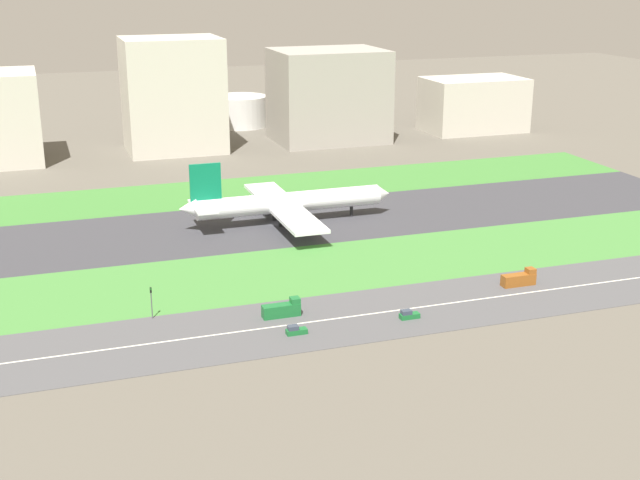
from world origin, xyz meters
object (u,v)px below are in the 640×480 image
(fuel_tank_west, at_px, (240,111))
(car_1, at_px, (409,315))
(truck_1, at_px, (282,310))
(office_tower, at_px, (328,95))
(hangar_building, at_px, (173,95))
(cargo_warehouse, at_px, (473,104))
(traffic_light, at_px, (151,300))
(airliner, at_px, (284,203))
(car_2, at_px, (296,330))
(truck_0, at_px, (519,279))
(fuel_tank_centre, at_px, (315,109))

(fuel_tank_west, bearing_deg, car_1, -94.89)
(truck_1, height_order, office_tower, office_tower)
(fuel_tank_west, bearing_deg, hangar_building, -130.49)
(cargo_warehouse, relative_size, fuel_tank_west, 1.74)
(fuel_tank_west, bearing_deg, traffic_light, -108.48)
(airliner, distance_m, fuel_tank_west, 161.01)
(airliner, distance_m, car_2, 80.88)
(car_2, bearing_deg, hangar_building, -92.28)
(car_2, bearing_deg, office_tower, -111.17)
(hangar_building, bearing_deg, car_1, -84.61)
(airliner, xyz_separation_m, fuel_tank_west, (25.37, 159.00, 0.89))
(car_1, height_order, office_tower, office_tower)
(truck_1, distance_m, car_2, 10.03)
(hangar_building, bearing_deg, traffic_light, -101.30)
(office_tower, bearing_deg, fuel_tank_west, 122.14)
(hangar_building, relative_size, cargo_warehouse, 1.03)
(fuel_tank_west, bearing_deg, airliner, -99.07)
(car_1, distance_m, cargo_warehouse, 226.10)
(car_1, bearing_deg, office_tower, -104.19)
(airliner, distance_m, truck_1, 71.21)
(truck_0, bearing_deg, hangar_building, 105.85)
(truck_1, relative_size, cargo_warehouse, 0.19)
(airliner, xyz_separation_m, cargo_warehouse, (123.95, 114.00, 5.78))
(fuel_tank_centre, bearing_deg, car_1, -103.65)
(truck_1, bearing_deg, truck_0, 0.00)
(truck_0, bearing_deg, truck_1, 180.00)
(hangar_building, xyz_separation_m, fuel_tank_centre, (75.70, 45.00, -16.40))
(fuel_tank_west, xyz_separation_m, fuel_tank_centre, (37.28, 0.00, -0.71))
(office_tower, relative_size, cargo_warehouse, 1.04)
(truck_1, xyz_separation_m, traffic_light, (-27.18, 7.99, 2.62))
(truck_1, xyz_separation_m, office_tower, (74.28, 182.00, 17.78))
(car_1, bearing_deg, car_2, 0.00)
(truck_1, distance_m, hangar_building, 183.38)
(cargo_warehouse, bearing_deg, fuel_tank_centre, 143.72)
(car_2, bearing_deg, cargo_warehouse, -127.00)
(airliner, height_order, traffic_light, airliner)
(car_1, bearing_deg, airliner, -86.28)
(hangar_building, relative_size, fuel_tank_west, 1.79)
(truck_0, height_order, fuel_tank_centre, fuel_tank_centre)
(car_2, height_order, fuel_tank_centre, fuel_tank_centre)
(traffic_light, xyz_separation_m, cargo_warehouse, (171.77, 174.01, 7.72))
(traffic_light, height_order, fuel_tank_centre, fuel_tank_centre)
(truck_1, bearing_deg, traffic_light, 163.61)
(truck_1, distance_m, fuel_tank_centre, 241.84)
(truck_1, xyz_separation_m, car_1, (25.71, -10.00, -0.75))
(traffic_light, xyz_separation_m, hangar_building, (34.77, 174.01, 18.53))
(traffic_light, bearing_deg, car_1, -18.79)
(truck_1, height_order, car_1, truck_1)
(truck_0, xyz_separation_m, fuel_tank_centre, (24.02, 227.00, 4.75))
(car_2, xyz_separation_m, cargo_warehouse, (144.66, 192.00, 11.09))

